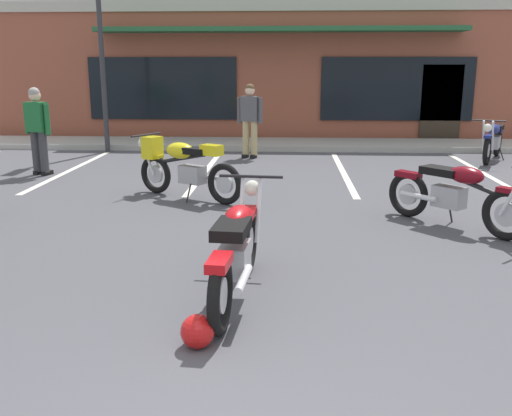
{
  "coord_description": "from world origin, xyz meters",
  "views": [
    {
      "loc": [
        0.26,
        -2.25,
        2.07
      ],
      "look_at": [
        -0.08,
        3.8,
        0.55
      ],
      "focal_mm": 40.02,
      "sensor_mm": 36.0,
      "label": 1
    }
  ],
  "objects_px": {
    "motorcycle_black_cruiser": "(183,165)",
    "person_in_shorts_foreground": "(37,126)",
    "motorcycle_foreground_classic": "(237,249)",
    "motorcycle_blue_standard": "(456,193)",
    "parking_lot_lamp_post": "(98,21)",
    "helmet_on_pavement": "(198,331)",
    "person_near_building": "(250,116)",
    "motorcycle_red_sportbike": "(493,140)"
  },
  "relations": [
    {
      "from": "person_in_shorts_foreground",
      "to": "motorcycle_black_cruiser",
      "type": "bearing_deg",
      "value": -30.16
    },
    {
      "from": "motorcycle_black_cruiser",
      "to": "motorcycle_blue_standard",
      "type": "height_order",
      "value": "same"
    },
    {
      "from": "person_near_building",
      "to": "parking_lot_lamp_post",
      "type": "height_order",
      "value": "parking_lot_lamp_post"
    },
    {
      "from": "motorcycle_black_cruiser",
      "to": "person_in_shorts_foreground",
      "type": "height_order",
      "value": "person_in_shorts_foreground"
    },
    {
      "from": "motorcycle_foreground_classic",
      "to": "parking_lot_lamp_post",
      "type": "xyz_separation_m",
      "value": [
        -3.99,
        8.81,
        2.62
      ]
    },
    {
      "from": "motorcycle_red_sportbike",
      "to": "person_in_shorts_foreground",
      "type": "bearing_deg",
      "value": -166.53
    },
    {
      "from": "motorcycle_black_cruiser",
      "to": "person_in_shorts_foreground",
      "type": "xyz_separation_m",
      "value": [
        -3.12,
        1.81,
        0.42
      ]
    },
    {
      "from": "person_near_building",
      "to": "motorcycle_blue_standard",
      "type": "bearing_deg",
      "value": -61.99
    },
    {
      "from": "person_in_shorts_foreground",
      "to": "person_near_building",
      "type": "relative_size",
      "value": 1.0
    },
    {
      "from": "motorcycle_blue_standard",
      "to": "motorcycle_foreground_classic",
      "type": "bearing_deg",
      "value": -137.11
    },
    {
      "from": "motorcycle_foreground_classic",
      "to": "helmet_on_pavement",
      "type": "distance_m",
      "value": 1.06
    },
    {
      "from": "person_in_shorts_foreground",
      "to": "helmet_on_pavement",
      "type": "height_order",
      "value": "person_in_shorts_foreground"
    },
    {
      "from": "parking_lot_lamp_post",
      "to": "person_in_shorts_foreground",
      "type": "bearing_deg",
      "value": -96.43
    },
    {
      "from": "motorcycle_foreground_classic",
      "to": "person_near_building",
      "type": "bearing_deg",
      "value": 92.91
    },
    {
      "from": "parking_lot_lamp_post",
      "to": "helmet_on_pavement",
      "type": "bearing_deg",
      "value": -68.89
    },
    {
      "from": "motorcycle_foreground_classic",
      "to": "motorcycle_blue_standard",
      "type": "xyz_separation_m",
      "value": [
        2.63,
        2.45,
        0.0
      ]
    },
    {
      "from": "person_in_shorts_foreground",
      "to": "helmet_on_pavement",
      "type": "relative_size",
      "value": 6.44
    },
    {
      "from": "motorcycle_foreground_classic",
      "to": "parking_lot_lamp_post",
      "type": "height_order",
      "value": "parking_lot_lamp_post"
    },
    {
      "from": "person_near_building",
      "to": "helmet_on_pavement",
      "type": "bearing_deg",
      "value": -88.73
    },
    {
      "from": "motorcycle_red_sportbike",
      "to": "motorcycle_blue_standard",
      "type": "height_order",
      "value": "same"
    },
    {
      "from": "helmet_on_pavement",
      "to": "person_near_building",
      "type": "bearing_deg",
      "value": 91.27
    },
    {
      "from": "motorcycle_foreground_classic",
      "to": "motorcycle_black_cruiser",
      "type": "xyz_separation_m",
      "value": [
        -1.21,
        4.0,
        0.07
      ]
    },
    {
      "from": "motorcycle_red_sportbike",
      "to": "motorcycle_black_cruiser",
      "type": "height_order",
      "value": "same"
    },
    {
      "from": "motorcycle_black_cruiser",
      "to": "helmet_on_pavement",
      "type": "relative_size",
      "value": 7.19
    },
    {
      "from": "motorcycle_red_sportbike",
      "to": "person_near_building",
      "type": "distance_m",
      "value": 5.46
    },
    {
      "from": "motorcycle_blue_standard",
      "to": "parking_lot_lamp_post",
      "type": "height_order",
      "value": "parking_lot_lamp_post"
    },
    {
      "from": "helmet_on_pavement",
      "to": "motorcycle_blue_standard",
      "type": "bearing_deg",
      "value": 50.31
    },
    {
      "from": "motorcycle_red_sportbike",
      "to": "motorcycle_black_cruiser",
      "type": "relative_size",
      "value": 1.03
    },
    {
      "from": "motorcycle_red_sportbike",
      "to": "helmet_on_pavement",
      "type": "distance_m",
      "value": 10.45
    },
    {
      "from": "motorcycle_red_sportbike",
      "to": "person_near_building",
      "type": "bearing_deg",
      "value": 178.7
    },
    {
      "from": "person_in_shorts_foreground",
      "to": "helmet_on_pavement",
      "type": "xyz_separation_m",
      "value": [
        4.12,
        -6.8,
        -0.82
      ]
    },
    {
      "from": "parking_lot_lamp_post",
      "to": "motorcycle_black_cruiser",
      "type": "bearing_deg",
      "value": -59.95
    },
    {
      "from": "motorcycle_foreground_classic",
      "to": "motorcycle_black_cruiser",
      "type": "height_order",
      "value": "same"
    },
    {
      "from": "person_near_building",
      "to": "person_in_shorts_foreground",
      "type": "bearing_deg",
      "value": -148.89
    },
    {
      "from": "person_near_building",
      "to": "parking_lot_lamp_post",
      "type": "bearing_deg",
      "value": 169.99
    },
    {
      "from": "person_in_shorts_foreground",
      "to": "parking_lot_lamp_post",
      "type": "distance_m",
      "value": 3.69
    },
    {
      "from": "motorcycle_red_sportbike",
      "to": "helmet_on_pavement",
      "type": "bearing_deg",
      "value": -120.06
    },
    {
      "from": "motorcycle_black_cruiser",
      "to": "person_near_building",
      "type": "xyz_separation_m",
      "value": [
        0.8,
        4.18,
        0.42
      ]
    },
    {
      "from": "motorcycle_blue_standard",
      "to": "person_in_shorts_foreground",
      "type": "bearing_deg",
      "value": 154.19
    },
    {
      "from": "person_in_shorts_foreground",
      "to": "parking_lot_lamp_post",
      "type": "bearing_deg",
      "value": 83.57
    },
    {
      "from": "person_near_building",
      "to": "helmet_on_pavement",
      "type": "distance_m",
      "value": 9.2
    },
    {
      "from": "motorcycle_foreground_classic",
      "to": "person_in_shorts_foreground",
      "type": "xyz_separation_m",
      "value": [
        -4.33,
        5.82,
        0.49
      ]
    }
  ]
}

